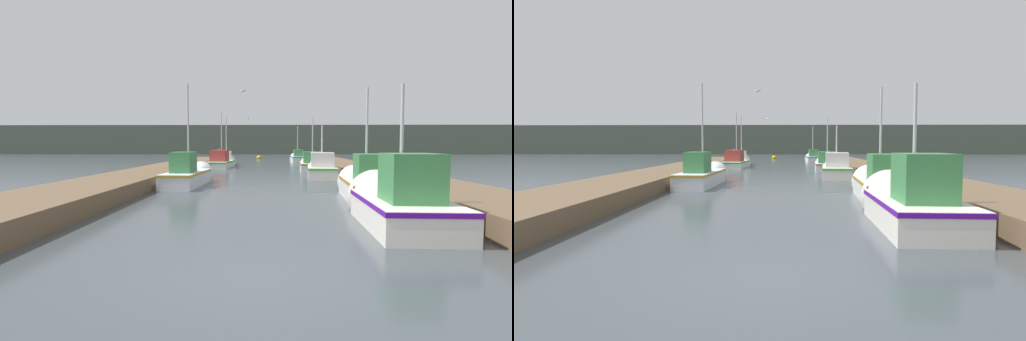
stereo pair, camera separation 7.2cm
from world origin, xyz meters
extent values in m
plane|color=#3D4449|center=(0.00, 0.00, 0.00)|extent=(200.00, 200.00, 0.00)
cube|color=brown|center=(-5.93, 16.00, 0.27)|extent=(2.93, 40.00, 0.54)
cube|color=brown|center=(5.93, 16.00, 0.27)|extent=(2.93, 40.00, 0.54)
cube|color=#4C5647|center=(0.00, 74.71, 2.65)|extent=(120.00, 16.00, 5.30)
cube|color=silver|center=(3.22, 3.59, 0.33)|extent=(1.86, 3.71, 0.67)
cube|color=#500F92|center=(3.22, 3.59, 0.61)|extent=(1.90, 3.74, 0.10)
cone|color=silver|center=(3.31, 5.88, 0.33)|extent=(1.67, 1.00, 1.63)
cube|color=#387A42|center=(3.20, 3.14, 1.19)|extent=(1.14, 1.34, 1.03)
cylinder|color=#B2B2B7|center=(3.23, 3.86, 1.97)|extent=(0.08, 0.08, 2.61)
cube|color=silver|center=(3.57, 8.16, 0.34)|extent=(1.78, 4.06, 0.68)
cube|color=#AC7C1E|center=(3.57, 8.16, 0.62)|extent=(1.81, 4.10, 0.10)
cone|color=silver|center=(3.76, 10.63, 0.34)|extent=(1.47, 1.11, 1.40)
cube|color=#387A42|center=(3.53, 7.66, 1.13)|extent=(1.04, 1.41, 0.89)
cylinder|color=#B2B2B7|center=(3.59, 8.45, 2.26)|extent=(0.08, 0.08, 3.16)
cube|color=silver|center=(-3.46, 12.55, 0.33)|extent=(1.62, 4.57, 0.65)
cube|color=#B78523|center=(-3.46, 12.55, 0.59)|extent=(1.65, 4.60, 0.10)
cone|color=silver|center=(-3.31, 15.21, 0.33)|extent=(1.34, 0.89, 1.30)
cube|color=#387A42|center=(-3.49, 11.99, 1.10)|extent=(0.97, 1.47, 0.90)
cylinder|color=#B2B2B7|center=(-3.44, 12.89, 2.65)|extent=(0.08, 0.08, 4.00)
cube|color=silver|center=(3.29, 17.01, 0.32)|extent=(1.94, 4.23, 0.64)
cube|color=green|center=(3.29, 17.01, 0.58)|extent=(1.98, 4.26, 0.10)
cone|color=silver|center=(3.54, 19.49, 0.32)|extent=(1.54, 1.03, 1.46)
cube|color=silver|center=(3.23, 16.50, 1.03)|extent=(1.38, 1.82, 0.78)
cylinder|color=#B2B2B7|center=(3.32, 17.32, 1.80)|extent=(0.08, 0.08, 2.30)
cube|color=silver|center=(3.40, 22.36, 0.30)|extent=(1.95, 4.33, 0.61)
cube|color=#B15928|center=(3.40, 22.36, 0.55)|extent=(1.98, 4.36, 0.10)
cone|color=silver|center=(3.57, 24.88, 0.30)|extent=(1.64, 0.93, 1.58)
cube|color=#387A42|center=(3.36, 21.84, 0.99)|extent=(1.41, 1.81, 0.76)
cylinder|color=#B2B2B7|center=(3.42, 22.68, 2.20)|extent=(0.08, 0.08, 3.18)
cube|color=silver|center=(-3.44, 26.37, 0.27)|extent=(1.87, 4.93, 0.53)
cube|color=#15B212|center=(-3.44, 26.37, 0.47)|extent=(1.90, 4.97, 0.10)
cone|color=silver|center=(-3.26, 29.23, 0.27)|extent=(1.55, 0.98, 1.49)
cube|color=#99332D|center=(-3.47, 25.76, 0.97)|extent=(1.34, 2.01, 0.88)
cylinder|color=#B2B2B7|center=(-3.41, 26.73, 2.47)|extent=(0.08, 0.08, 3.88)
cube|color=silver|center=(-3.44, 30.82, 0.25)|extent=(1.64, 4.93, 0.49)
cube|color=maroon|center=(-3.44, 30.82, 0.43)|extent=(1.67, 4.97, 0.10)
cone|color=silver|center=(-3.64, 33.79, 0.25)|extent=(1.33, 1.18, 1.26)
cube|color=silver|center=(-3.40, 30.21, 0.88)|extent=(1.09, 2.08, 0.76)
cylinder|color=#B2B2B7|center=(-3.47, 31.18, 2.47)|extent=(0.08, 0.08, 3.95)
cube|color=silver|center=(3.50, 36.12, 0.30)|extent=(1.40, 3.63, 0.61)
cube|color=#226FB6|center=(3.50, 36.12, 0.55)|extent=(1.43, 3.66, 0.10)
cone|color=silver|center=(3.45, 38.27, 0.30)|extent=(1.27, 0.73, 1.25)
cube|color=#387A42|center=(3.51, 35.67, 0.96)|extent=(0.93, 1.19, 0.71)
cylinder|color=#B2B2B7|center=(3.49, 36.39, 2.16)|extent=(0.08, 0.08, 3.11)
cylinder|color=#473523|center=(-4.59, 35.05, 0.66)|extent=(0.23, 0.23, 1.33)
cylinder|color=silver|center=(-4.59, 35.05, 1.35)|extent=(0.26, 0.26, 0.04)
cylinder|color=#473523|center=(4.68, 32.65, 0.60)|extent=(0.26, 0.26, 1.20)
cylinder|color=silver|center=(4.68, 32.65, 1.22)|extent=(0.30, 0.30, 0.04)
cylinder|color=#473523|center=(-4.56, 14.37, 0.68)|extent=(0.27, 0.27, 1.35)
cylinder|color=silver|center=(-4.56, 14.37, 1.37)|extent=(0.32, 0.32, 0.04)
sphere|color=gold|center=(-0.67, 44.85, 0.16)|extent=(0.59, 0.59, 0.59)
cylinder|color=black|center=(-0.67, 44.85, 0.71)|extent=(0.06, 0.06, 0.50)
ellipsoid|color=white|center=(-1.23, 17.64, 4.90)|extent=(0.27, 0.31, 0.12)
cube|color=gray|center=(-1.12, 17.56, 4.92)|extent=(0.29, 0.25, 0.07)
cube|color=gray|center=(-1.35, 17.71, 4.92)|extent=(0.29, 0.25, 0.07)
ellipsoid|color=white|center=(-1.06, 28.07, 3.98)|extent=(0.25, 0.31, 0.12)
cube|color=gray|center=(-0.93, 28.12, 4.00)|extent=(0.30, 0.22, 0.07)
cube|color=gray|center=(-1.18, 28.01, 4.00)|extent=(0.30, 0.22, 0.07)
camera|label=1|loc=(0.09, -5.39, 1.91)|focal=28.00mm
camera|label=2|loc=(0.16, -5.39, 1.91)|focal=28.00mm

